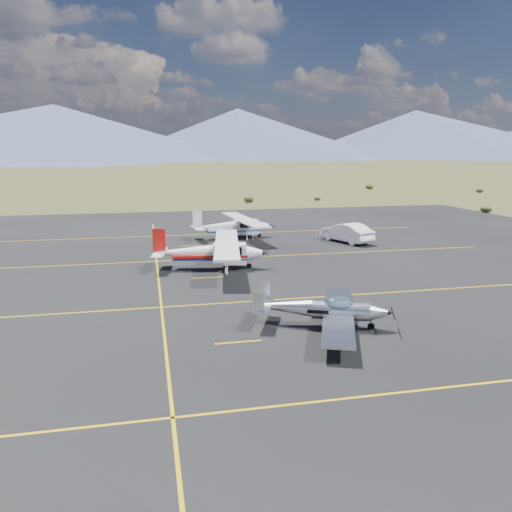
{
  "coord_description": "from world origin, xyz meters",
  "views": [
    {
      "loc": [
        -6.46,
        -22.81,
        7.86
      ],
      "look_at": [
        -0.19,
        5.96,
        1.6
      ],
      "focal_mm": 35.0,
      "sensor_mm": 36.0,
      "label": 1
    }
  ],
  "objects_px": {
    "aircraft_cessna": "(210,251)",
    "sedan": "(347,233)",
    "aircraft_low_wing": "(325,309)",
    "aircraft_plain": "(233,226)"
  },
  "relations": [
    {
      "from": "aircraft_low_wing",
      "to": "sedan",
      "type": "height_order",
      "value": "aircraft_low_wing"
    },
    {
      "from": "aircraft_plain",
      "to": "sedan",
      "type": "bearing_deg",
      "value": -28.7
    },
    {
      "from": "aircraft_cessna",
      "to": "sedan",
      "type": "bearing_deg",
      "value": 39.33
    },
    {
      "from": "aircraft_plain",
      "to": "sedan",
      "type": "xyz_separation_m",
      "value": [
        9.35,
        -3.83,
        -0.34
      ]
    },
    {
      "from": "aircraft_cessna",
      "to": "aircraft_plain",
      "type": "bearing_deg",
      "value": 81.8
    },
    {
      "from": "aircraft_cessna",
      "to": "sedan",
      "type": "xyz_separation_m",
      "value": [
        12.84,
        7.56,
        -0.38
      ]
    },
    {
      "from": "aircraft_cessna",
      "to": "sedan",
      "type": "distance_m",
      "value": 14.9
    },
    {
      "from": "aircraft_low_wing",
      "to": "aircraft_plain",
      "type": "relative_size",
      "value": 0.75
    },
    {
      "from": "aircraft_low_wing",
      "to": "sedan",
      "type": "bearing_deg",
      "value": 86.66
    },
    {
      "from": "aircraft_low_wing",
      "to": "aircraft_cessna",
      "type": "height_order",
      "value": "aircraft_cessna"
    }
  ]
}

